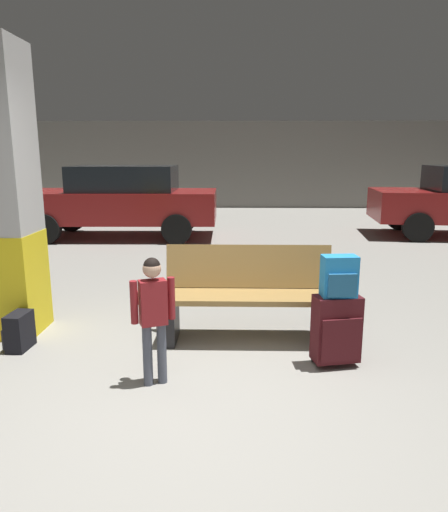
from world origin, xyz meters
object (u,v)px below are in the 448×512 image
(structural_pillar, at_px, (1,195))
(backpack_dark_floor, at_px, (19,331))
(child, at_px, (153,308))
(suitcase, at_px, (337,329))
(parked_car_far, at_px, (121,200))
(bench, at_px, (249,294))
(backpack_bright, at_px, (339,277))

(structural_pillar, xyz_separation_m, backpack_dark_floor, (0.25, -0.44, -1.20))
(child, distance_m, backpack_dark_floor, 1.55)
(suitcase, xyz_separation_m, parked_car_far, (-3.27, 6.19, 0.48))
(bench, xyz_separation_m, parked_car_far, (-2.55, 5.61, 0.36))
(structural_pillar, xyz_separation_m, backpack_bright, (3.06, -0.72, -0.60))
(structural_pillar, bearing_deg, bench, -3.40)
(structural_pillar, height_order, backpack_bright, structural_pillar)
(bench, bearing_deg, backpack_dark_floor, -171.87)
(backpack_bright, bearing_deg, structural_pillar, 166.85)
(bench, distance_m, parked_car_far, 6.18)
(bench, relative_size, suitcase, 2.65)
(bench, height_order, child, child)
(backpack_bright, bearing_deg, parked_car_far, 117.81)
(bench, height_order, backpack_dark_floor, bench)
(bench, height_order, backpack_bright, backpack_bright)
(suitcase, distance_m, parked_car_far, 7.01)
(bench, relative_size, child, 1.60)
(structural_pillar, distance_m, parked_car_far, 5.51)
(child, xyz_separation_m, parked_car_far, (-1.80, 6.54, 0.19))
(bench, height_order, suitcase, bench)
(structural_pillar, bearing_deg, backpack_bright, -13.15)
(structural_pillar, distance_m, backpack_bright, 3.20)
(suitcase, xyz_separation_m, backpack_dark_floor, (-2.81, 0.28, -0.15))
(structural_pillar, height_order, child, structural_pillar)
(backpack_bright, distance_m, child, 1.51)
(backpack_bright, bearing_deg, bench, 141.06)
(backpack_dark_floor, bearing_deg, child, -25.08)
(structural_pillar, xyz_separation_m, suitcase, (3.06, -0.71, -1.05))
(suitcase, height_order, parked_car_far, parked_car_far)
(structural_pillar, bearing_deg, backpack_dark_floor, -60.01)
(structural_pillar, relative_size, backpack_dark_floor, 8.12)
(suitcase, distance_m, backpack_bright, 0.45)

